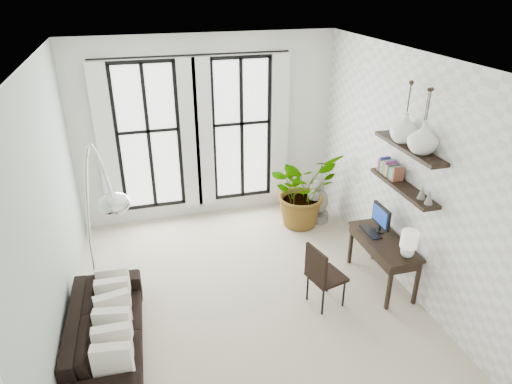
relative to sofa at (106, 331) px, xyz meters
name	(u,v)px	position (x,y,z in m)	size (l,w,h in m)	color
floor	(244,293)	(1.80, 0.63, -0.30)	(5.00, 5.00, 0.00)	beige
ceiling	(240,58)	(1.80, 0.63, 2.90)	(5.00, 5.00, 0.00)	white
wall_left	(49,213)	(-0.45, 0.63, 1.30)	(5.00, 5.00, 0.00)	#A0B3A5
wall_right	(401,171)	(4.05, 0.63, 1.30)	(5.00, 5.00, 0.00)	white
wall_back	(207,130)	(1.80, 3.13, 1.30)	(4.50, 4.50, 0.00)	white
windows	(197,134)	(1.60, 3.06, 1.26)	(3.26, 0.13, 2.65)	white
wall_shelves	(404,170)	(3.91, 0.38, 1.43)	(0.25, 1.30, 0.60)	black
sofa	(106,331)	(0.00, 0.00, 0.00)	(2.05, 0.80, 0.60)	black
throw_pillows	(113,316)	(0.10, 0.00, 0.20)	(0.40, 1.52, 0.40)	white
plant	(302,190)	(3.27, 2.27, 0.37)	(1.20, 1.04, 1.33)	#2D7228
desk	(386,244)	(3.75, 0.29, 0.38)	(0.51, 1.21, 1.11)	black
desk_chair	(322,273)	(2.73, 0.11, 0.22)	(0.52, 0.52, 0.91)	black
arc_lamp	(96,194)	(0.10, 0.40, 1.57)	(0.75, 1.07, 2.46)	silver
buddha	(317,203)	(3.59, 2.33, 0.03)	(0.43, 0.43, 0.78)	gray
vase_a	(423,138)	(3.91, 0.09, 1.97)	(0.37, 0.37, 0.38)	white
vase_b	(405,128)	(3.91, 0.49, 1.97)	(0.37, 0.37, 0.38)	white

